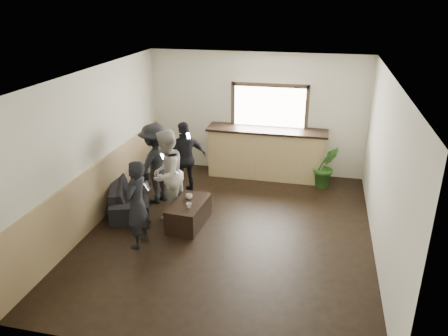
% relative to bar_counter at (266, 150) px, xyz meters
% --- Properties ---
extents(ground, '(5.00, 6.00, 0.01)m').
position_rel_bar_counter_xyz_m(ground, '(-0.30, -2.70, -0.64)').
color(ground, black).
extents(room_shell, '(5.01, 6.01, 2.80)m').
position_rel_bar_counter_xyz_m(room_shell, '(-1.04, -2.70, 0.83)').
color(room_shell, silver).
rests_on(room_shell, ground).
extents(bar_counter, '(2.70, 0.68, 2.13)m').
position_rel_bar_counter_xyz_m(bar_counter, '(0.00, 0.00, 0.00)').
color(bar_counter, tan).
rests_on(bar_counter, ground).
extents(sofa, '(1.38, 2.01, 0.55)m').
position_rel_bar_counter_xyz_m(sofa, '(-2.45, -2.10, -0.37)').
color(sofa, black).
rests_on(sofa, ground).
extents(coffee_table, '(0.63, 1.04, 0.45)m').
position_rel_bar_counter_xyz_m(coffee_table, '(-1.07, -2.60, -0.42)').
color(coffee_table, black).
rests_on(coffee_table, ground).
extents(cup_a, '(0.16, 0.16, 0.09)m').
position_rel_bar_counter_xyz_m(cup_a, '(-1.11, -2.45, -0.15)').
color(cup_a, silver).
rests_on(cup_a, coffee_table).
extents(cup_b, '(0.14, 0.14, 0.09)m').
position_rel_bar_counter_xyz_m(cup_b, '(-1.00, -2.79, -0.15)').
color(cup_b, silver).
rests_on(cup_b, coffee_table).
extents(potted_plant, '(0.64, 0.58, 0.96)m').
position_rel_bar_counter_xyz_m(potted_plant, '(1.35, -0.32, -0.16)').
color(potted_plant, '#2D6623').
rests_on(potted_plant, ground).
extents(person_a, '(0.48, 0.59, 1.53)m').
position_rel_bar_counter_xyz_m(person_a, '(-1.68, -3.47, 0.12)').
color(person_a, black).
rests_on(person_a, ground).
extents(person_b, '(0.72, 0.88, 1.71)m').
position_rel_bar_counter_xyz_m(person_b, '(-1.57, -2.34, 0.21)').
color(person_b, '#BBB4A9').
rests_on(person_b, ground).
extents(person_c, '(1.00, 1.22, 1.65)m').
position_rel_bar_counter_xyz_m(person_c, '(-2.00, -1.80, 0.18)').
color(person_c, black).
rests_on(person_c, ground).
extents(person_d, '(0.96, 0.87, 1.57)m').
position_rel_bar_counter_xyz_m(person_d, '(-1.53, -1.30, 0.14)').
color(person_d, black).
rests_on(person_d, ground).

